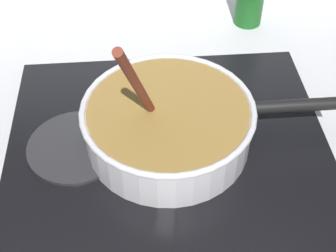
# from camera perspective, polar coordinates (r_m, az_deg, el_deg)

# --- Properties ---
(ground) EXTENTS (2.40, 1.60, 0.04)m
(ground) POSITION_cam_1_polar(r_m,az_deg,el_deg) (0.78, -8.81, -11.50)
(ground) COLOR #B7B7BC
(hob_plate) EXTENTS (0.56, 0.48, 0.01)m
(hob_plate) POSITION_cam_1_polar(r_m,az_deg,el_deg) (0.84, 0.00, -2.18)
(hob_plate) COLOR black
(hob_plate) RESTS_ON ground
(burner_ring) EXTENTS (0.20, 0.20, 0.01)m
(burner_ring) POSITION_cam_1_polar(r_m,az_deg,el_deg) (0.83, 0.00, -1.71)
(burner_ring) COLOR #592D0C
(burner_ring) RESTS_ON hob_plate
(spare_burner) EXTENTS (0.17, 0.17, 0.01)m
(spare_burner) POSITION_cam_1_polar(r_m,az_deg,el_deg) (0.84, -10.99, -2.38)
(spare_burner) COLOR #262628
(spare_burner) RESTS_ON hob_plate
(cooking_pan) EXTENTS (0.44, 0.29, 0.28)m
(cooking_pan) POSITION_cam_1_polar(r_m,az_deg,el_deg) (0.80, 0.09, 0.27)
(cooking_pan) COLOR silver
(cooking_pan) RESTS_ON hob_plate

